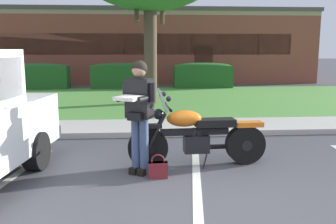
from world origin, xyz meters
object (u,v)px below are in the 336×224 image
object	(u,v)px
hedge_center_left	(120,75)
motorcycle	(202,136)
handbag	(158,168)
hedge_center_right	(203,75)
rider_person	(139,108)
brick_building	(127,47)
hedge_left	(34,76)

from	to	relation	value
hedge_center_left	motorcycle	bearing A→B (deg)	-80.42
handbag	hedge_center_right	world-z (taller)	hedge_center_right
motorcycle	handbag	world-z (taller)	motorcycle
motorcycle	hedge_center_right	world-z (taller)	motorcycle
rider_person	brick_building	world-z (taller)	brick_building
rider_person	hedge_center_left	bearing A→B (deg)	94.55
motorcycle	hedge_left	bearing A→B (deg)	116.87
rider_person	hedge_center_left	world-z (taller)	rider_person
brick_building	rider_person	bearing A→B (deg)	-87.42
motorcycle	rider_person	distance (m)	1.19
motorcycle	brick_building	bearing A→B (deg)	95.73
rider_person	brick_building	bearing A→B (deg)	92.58
handbag	motorcycle	bearing A→B (deg)	37.17
motorcycle	handbag	distance (m)	0.99
hedge_left	hedge_center_left	xyz separation A→B (m)	(3.94, 0.00, -0.00)
rider_person	hedge_center_right	size ratio (longest dim) A/B	0.62
hedge_center_left	hedge_center_right	distance (m)	3.94
hedge_left	hedge_center_right	xyz separation A→B (m)	(7.88, 0.00, 0.00)
brick_building	handbag	bearing A→B (deg)	-86.65
handbag	hedge_center_right	distance (m)	12.53
handbag	hedge_left	bearing A→B (deg)	112.90
motorcycle	rider_person	size ratio (longest dim) A/B	1.32
rider_person	hedge_center_right	xyz separation A→B (m)	(2.98, 12.01, -0.36)
hedge_center_right	handbag	bearing A→B (deg)	-102.52
brick_building	hedge_center_right	bearing A→B (deg)	-61.07
rider_person	handbag	xyz separation A→B (m)	(0.27, -0.22, -0.86)
motorcycle	hedge_center_left	xyz separation A→B (m)	(-1.97, 11.66, 0.16)
motorcycle	hedge_left	distance (m)	13.07
rider_person	hedge_center_right	bearing A→B (deg)	76.05
hedge_center_right	motorcycle	bearing A→B (deg)	-99.59
hedge_left	hedge_center_right	distance (m)	7.88
handbag	hedge_center_left	bearing A→B (deg)	95.72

